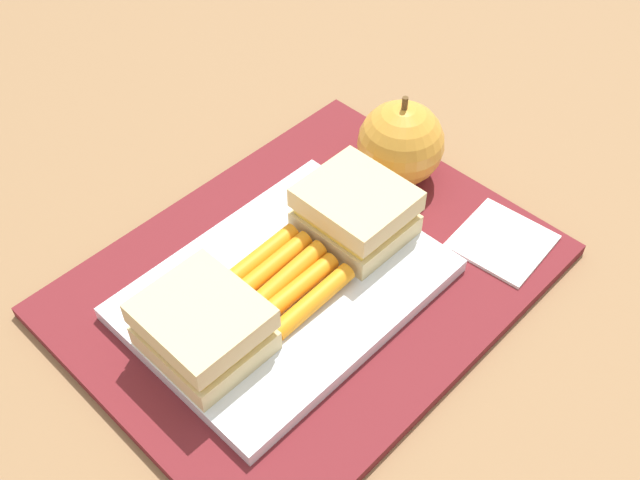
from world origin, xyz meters
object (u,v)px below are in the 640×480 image
sandwich_half_right (356,211)px  carrot_sticks_bundle (285,278)px  food_tray (286,289)px  paper_napkin (502,241)px  apple (401,144)px  sandwich_half_left (203,327)px

sandwich_half_right → carrot_sticks_bundle: sandwich_half_right is taller
food_tray → paper_napkin: (0.16, -0.09, -0.00)m
carrot_sticks_bundle → apple: bearing=8.6°
carrot_sticks_bundle → sandwich_half_left: bearing=-179.9°
food_tray → apple: size_ratio=2.68×
food_tray → paper_napkin: food_tray is taller
sandwich_half_left → apple: bearing=5.8°
sandwich_half_right → apple: 0.09m
sandwich_half_right → apple: size_ratio=0.93×
sandwich_half_left → paper_napkin: size_ratio=1.14×
food_tray → apple: bearing=8.6°
food_tray → carrot_sticks_bundle: bearing=89.2°
sandwich_half_left → sandwich_half_right: (0.16, 0.00, 0.00)m
carrot_sticks_bundle → paper_napkin: size_ratio=1.11×
paper_napkin → sandwich_half_left: bearing=159.5°
food_tray → paper_napkin: size_ratio=3.29×
food_tray → apple: apple is taller
carrot_sticks_bundle → paper_napkin: 0.18m
carrot_sticks_bundle → paper_napkin: bearing=-29.1°
sandwich_half_left → carrot_sticks_bundle: size_ratio=1.03×
sandwich_half_left → sandwich_half_right: bearing=0.0°
sandwich_half_right → carrot_sticks_bundle: 0.08m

